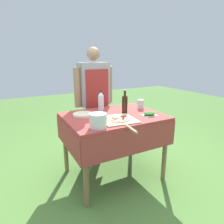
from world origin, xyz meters
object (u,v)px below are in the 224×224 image
Objects in this scene: plate_stack at (83,114)px; water_bottle at (101,101)px; pizza_on_peel at (119,119)px; prep_table at (113,124)px; sauce_jar at (141,104)px; oil_bottle at (125,104)px; person_cook at (94,95)px; mixing_tub at (98,121)px; herb_container at (149,114)px.

water_bottle is at bearing 20.13° from plate_stack.
prep_table is at bearing 82.31° from pizza_on_peel.
sauce_jar is (0.52, -0.13, -0.07)m from water_bottle.
pizza_on_peel is 0.32m from oil_bottle.
prep_table is 0.71× the size of person_cook.
prep_table is at bearing -165.69° from sauce_jar.
plate_stack is at bearing 154.63° from prep_table.
person_cook is at bearing 88.16° from prep_table.
oil_bottle is at bearing 32.53° from mixing_tub.
oil_bottle is 0.51m from plate_stack.
pizza_on_peel is 3.74× the size of herb_container.
person_cook is at bearing 53.07° from plate_stack.
water_bottle is at bearing 130.58° from herb_container.
prep_table is 6.93× the size of herb_container.
pizza_on_peel is (-0.05, -0.21, 0.13)m from prep_table.
oil_bottle is 1.17× the size of plate_stack.
person_cook is 0.61m from oil_bottle.
person_cook is at bearing 91.09° from pizza_on_peel.
person_cook reaches higher than herb_container.
plate_stack is (-0.68, 0.36, -0.01)m from herb_container.
water_bottle reaches higher than plate_stack.
sauce_jar is at bearing 38.09° from pizza_on_peel.
water_bottle is (-0.04, 0.25, 0.24)m from prep_table.
oil_bottle reaches higher than water_bottle.
sauce_jar is at bearing 127.80° from person_cook.
sauce_jar is at bearing 70.78° from herb_container.
water_bottle is at bearing 165.51° from sauce_jar.
prep_table is 6.63× the size of mixing_tub.
person_cook is 9.70× the size of herb_container.
mixing_tub reaches higher than prep_table.
sauce_jar reaches higher than pizza_on_peel.
sauce_jar reaches higher than herb_container.
mixing_tub is (-0.28, -0.10, 0.06)m from pizza_on_peel.
person_cook is 0.67m from sauce_jar.
prep_table is 0.38m from plate_stack.
mixing_tub is at bearing -147.47° from oil_bottle.
prep_table is at bearing 82.66° from person_cook.
oil_bottle reaches higher than prep_table.
person_cook is 9.27× the size of mixing_tub.
pizza_on_peel reaches higher than prep_table.
sauce_jar is at bearing 19.39° from oil_bottle.
herb_container is at bearing 107.06° from person_cook.
water_bottle is at bearing 94.83° from pizza_on_peel.
plate_stack is at bearing 132.88° from pizza_on_peel.
plate_stack is at bearing -159.87° from water_bottle.
pizza_on_peel is 0.62m from sauce_jar.
water_bottle reaches higher than herb_container.
water_bottle is 0.62m from herb_container.
person_cook is at bearing 103.17° from oil_bottle.
pizza_on_peel is at bearing -53.16° from plate_stack.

